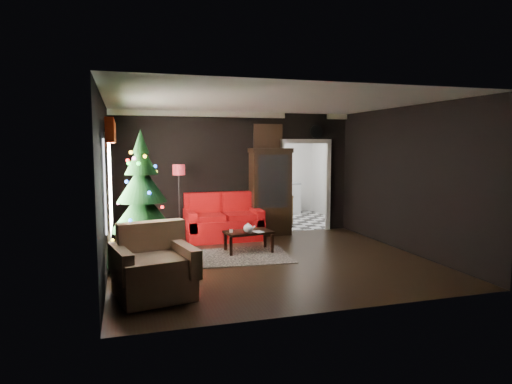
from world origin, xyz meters
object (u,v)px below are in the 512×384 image
object	(u,v)px
armchair	(153,263)
wall_clock	(316,132)
christmas_tree	(142,207)
teapot	(248,228)
floor_lamp	(179,204)
kitchen_table	(276,209)
coffee_table	(249,241)
curio_cabinet	(270,194)
loveseat	(223,217)

from	to	relation	value
armchair	wall_clock	xyz separation A→B (m)	(4.06, 3.74, 1.92)
armchair	wall_clock	distance (m)	5.85
christmas_tree	teapot	world-z (taller)	christmas_tree
floor_lamp	christmas_tree	distance (m)	2.06
kitchen_table	coffee_table	bearing A→B (deg)	-118.59
curio_cabinet	coffee_table	distance (m)	1.89
coffee_table	wall_clock	xyz separation A→B (m)	(2.13, 1.65, 2.17)
loveseat	armchair	size ratio (longest dim) A/B	1.66
floor_lamp	armchair	bearing A→B (deg)	-102.96
armchair	coffee_table	world-z (taller)	armchair
wall_clock	kitchen_table	world-z (taller)	wall_clock
loveseat	wall_clock	world-z (taller)	wall_clock
kitchen_table	curio_cabinet	bearing A→B (deg)	-114.44
curio_cabinet	kitchen_table	xyz separation A→B (m)	(0.65, 1.43, -0.57)
kitchen_table	armchair	bearing A→B (deg)	-125.13
loveseat	wall_clock	size ratio (longest dim) A/B	5.31
christmas_tree	coffee_table	distance (m)	2.27
coffee_table	kitchen_table	bearing A→B (deg)	61.41
teapot	kitchen_table	size ratio (longest dim) A/B	0.26
coffee_table	kitchen_table	xyz separation A→B (m)	(1.58, 2.90, 0.17)
christmas_tree	teapot	xyz separation A→B (m)	(1.94, 0.48, -0.55)
loveseat	kitchen_table	bearing A→B (deg)	42.51
wall_clock	christmas_tree	bearing A→B (deg)	-150.61
floor_lamp	wall_clock	distance (m)	3.68
wall_clock	kitchen_table	bearing A→B (deg)	113.75
teapot	wall_clock	bearing A→B (deg)	40.05
christmas_tree	teapot	distance (m)	2.07
loveseat	wall_clock	bearing A→B (deg)	9.66
coffee_table	christmas_tree	bearing A→B (deg)	-161.33
armchair	kitchen_table	size ratio (longest dim) A/B	1.36
loveseat	kitchen_table	xyz separation A→B (m)	(1.80, 1.65, -0.12)
teapot	floor_lamp	bearing A→B (deg)	128.50
christmas_tree	armchair	size ratio (longest dim) A/B	2.31
floor_lamp	kitchen_table	world-z (taller)	floor_lamp
christmas_tree	kitchen_table	world-z (taller)	christmas_tree
teapot	curio_cabinet	bearing A→B (deg)	59.13
christmas_tree	wall_clock	size ratio (longest dim) A/B	7.38
loveseat	kitchen_table	world-z (taller)	loveseat
armchair	christmas_tree	bearing A→B (deg)	80.60
curio_cabinet	loveseat	bearing A→B (deg)	-169.17
teapot	christmas_tree	bearing A→B (deg)	-166.02
teapot	coffee_table	bearing A→B (deg)	71.77
loveseat	floor_lamp	size ratio (longest dim) A/B	1.03
loveseat	curio_cabinet	xyz separation A→B (m)	(1.15, 0.22, 0.45)
curio_cabinet	christmas_tree	xyz separation A→B (m)	(-2.93, -2.15, 0.10)
armchair	floor_lamp	bearing A→B (deg)	64.81
wall_clock	floor_lamp	bearing A→B (deg)	-172.24
floor_lamp	coffee_table	world-z (taller)	floor_lamp
loveseat	armchair	xyz separation A→B (m)	(-1.71, -3.34, -0.04)
loveseat	floor_lamp	xyz separation A→B (m)	(-0.95, -0.05, 0.33)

